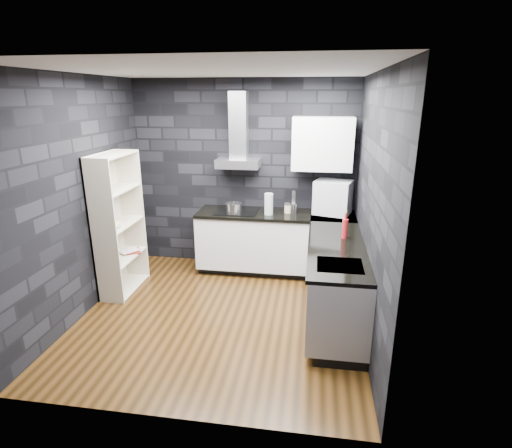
% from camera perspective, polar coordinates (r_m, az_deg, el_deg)
% --- Properties ---
extents(ground, '(3.20, 3.20, 0.00)m').
position_cam_1_polar(ground, '(4.84, -5.02, -12.81)').
color(ground, '#42280F').
extents(ceiling, '(3.20, 3.20, 0.00)m').
position_cam_1_polar(ceiling, '(4.17, -6.09, 21.05)').
color(ceiling, silver).
extents(wall_back, '(3.20, 0.05, 2.70)m').
position_cam_1_polar(wall_back, '(5.86, -1.69, 6.92)').
color(wall_back, black).
rests_on(wall_back, ground).
extents(wall_front, '(3.20, 0.05, 2.70)m').
position_cam_1_polar(wall_front, '(2.84, -13.36, -5.66)').
color(wall_front, black).
rests_on(wall_front, ground).
extents(wall_left, '(0.05, 3.20, 2.70)m').
position_cam_1_polar(wall_left, '(4.95, -24.11, 3.32)').
color(wall_left, black).
rests_on(wall_left, ground).
extents(wall_right, '(0.05, 3.20, 2.70)m').
position_cam_1_polar(wall_right, '(4.23, 16.41, 1.88)').
color(wall_right, black).
rests_on(wall_right, ground).
extents(toekick_back, '(2.18, 0.50, 0.10)m').
position_cam_1_polar(toekick_back, '(5.91, 2.73, -6.22)').
color(toekick_back, black).
rests_on(toekick_back, ground).
extents(toekick_right, '(0.50, 1.78, 0.10)m').
position_cam_1_polar(toekick_right, '(4.80, 11.43, -12.71)').
color(toekick_right, black).
rests_on(toekick_right, ground).
extents(counter_back_cab, '(2.20, 0.60, 0.76)m').
position_cam_1_polar(counter_back_cab, '(5.72, 2.76, -2.44)').
color(counter_back_cab, silver).
rests_on(counter_back_cab, ground).
extents(counter_right_cab, '(0.60, 1.80, 0.76)m').
position_cam_1_polar(counter_right_cab, '(4.59, 11.25, -8.06)').
color(counter_right_cab, silver).
rests_on(counter_right_cab, ground).
extents(counter_back_top, '(2.20, 0.62, 0.04)m').
position_cam_1_polar(counter_back_top, '(5.58, 2.81, 1.38)').
color(counter_back_top, black).
rests_on(counter_back_top, counter_back_cab).
extents(counter_right_top, '(0.62, 1.80, 0.04)m').
position_cam_1_polar(counter_right_top, '(4.44, 11.43, -3.40)').
color(counter_right_top, black).
rests_on(counter_right_top, counter_right_cab).
extents(counter_corner_top, '(0.62, 0.62, 0.04)m').
position_cam_1_polar(counter_corner_top, '(5.57, 11.03, 1.03)').
color(counter_corner_top, black).
rests_on(counter_corner_top, counter_right_cab).
extents(hood_body, '(0.60, 0.34, 0.12)m').
position_cam_1_polar(hood_body, '(5.64, -2.57, 8.65)').
color(hood_body, '#B5B4BA').
rests_on(hood_body, wall_back).
extents(hood_chimney, '(0.24, 0.20, 0.90)m').
position_cam_1_polar(hood_chimney, '(5.65, -2.50, 13.88)').
color(hood_chimney, '#B5B4BA').
rests_on(hood_chimney, hood_body).
extents(upper_cabinet, '(0.80, 0.35, 0.70)m').
position_cam_1_polar(upper_cabinet, '(5.49, 9.47, 11.24)').
color(upper_cabinet, white).
rests_on(upper_cabinet, wall_back).
extents(cooktop, '(0.58, 0.50, 0.01)m').
position_cam_1_polar(cooktop, '(5.66, -2.73, 1.89)').
color(cooktop, black).
rests_on(cooktop, counter_back_top).
extents(sink_rim, '(0.44, 0.40, 0.01)m').
position_cam_1_polar(sink_rim, '(3.97, 11.89, -5.82)').
color(sink_rim, '#B5B4BA').
rests_on(sink_rim, counter_right_top).
extents(pot, '(0.22, 0.22, 0.13)m').
position_cam_1_polar(pot, '(5.52, -3.20, 2.22)').
color(pot, silver).
rests_on(pot, cooktop).
extents(glass_vase, '(0.13, 0.13, 0.29)m').
position_cam_1_polar(glass_vase, '(5.47, 1.83, 2.87)').
color(glass_vase, '#B4BEC2').
rests_on(glass_vase, counter_back_top).
extents(storage_jar, '(0.12, 0.12, 0.12)m').
position_cam_1_polar(storage_jar, '(5.59, 4.54, 2.20)').
color(storage_jar, '#C9AF8C').
rests_on(storage_jar, counter_back_top).
extents(utensil_crock, '(0.13, 0.13, 0.13)m').
position_cam_1_polar(utensil_crock, '(5.57, 5.32, 2.22)').
color(utensil_crock, silver).
rests_on(utensil_crock, counter_back_top).
extents(appliance_garage, '(0.56, 0.49, 0.48)m').
position_cam_1_polar(appliance_garage, '(5.59, 10.92, 3.70)').
color(appliance_garage, silver).
rests_on(appliance_garage, counter_back_top).
extents(red_bottle, '(0.08, 0.08, 0.23)m').
position_cam_1_polar(red_bottle, '(4.67, 12.58, -0.67)').
color(red_bottle, '#A41B20').
rests_on(red_bottle, counter_right_top).
extents(bookshelf, '(0.43, 0.83, 1.80)m').
position_cam_1_polar(bookshelf, '(5.36, -19.00, -0.07)').
color(bookshelf, beige).
rests_on(bookshelf, ground).
extents(fruit_bowl, '(0.29, 0.29, 0.06)m').
position_cam_1_polar(fruit_bowl, '(5.23, -19.77, -0.18)').
color(fruit_bowl, white).
rests_on(fruit_bowl, bookshelf).
extents(book_red, '(0.17, 0.11, 0.24)m').
position_cam_1_polar(book_red, '(5.59, -18.16, -2.82)').
color(book_red, maroon).
rests_on(book_red, bookshelf).
extents(book_second, '(0.15, 0.12, 0.23)m').
position_cam_1_polar(book_second, '(5.64, -18.16, -2.40)').
color(book_second, '#B2B2B2').
rests_on(book_second, bookshelf).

